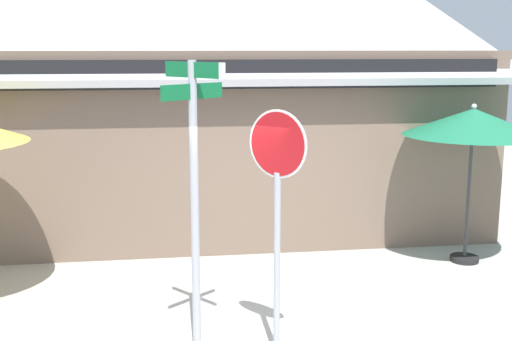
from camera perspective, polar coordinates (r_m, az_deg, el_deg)
ground_plane at (r=8.37m, az=2.07°, el=-12.71°), size 28.00×28.00×0.10m
cafe_building at (r=12.65m, az=-3.74°, el=3.69°), size 9.77×5.80×4.71m
street_sign_post at (r=6.76m, az=-5.50°, el=-0.93°), size 0.65×0.70×3.18m
stop_sign at (r=6.67m, az=1.92°, el=-1.71°), size 0.52×0.51×2.68m
patio_umbrella_forest_green_center at (r=10.21m, az=18.76°, el=4.00°), size 2.10×2.10×2.47m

